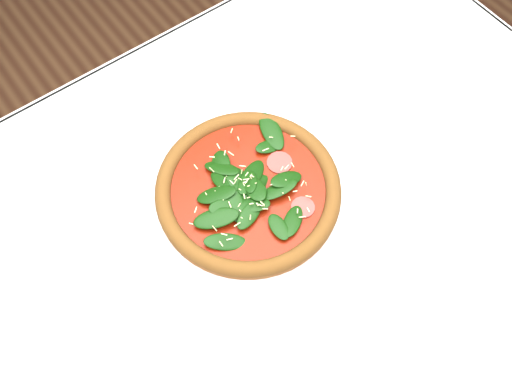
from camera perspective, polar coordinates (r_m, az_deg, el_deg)
ground at (r=1.52m, az=-0.33°, el=-16.26°), size 6.00×6.00×0.00m
dining_table at (r=0.89m, az=-0.55°, el=-7.53°), size 1.21×0.81×0.75m
plate at (r=0.82m, az=-0.78°, el=-0.20°), size 0.31×0.31×0.01m
pizza at (r=0.81m, az=-0.79°, el=0.39°), size 0.31×0.31×0.03m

